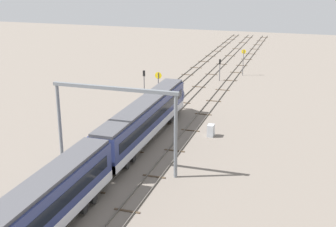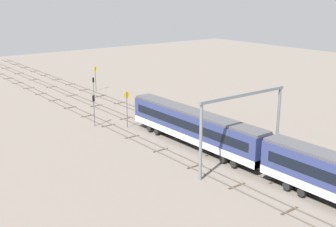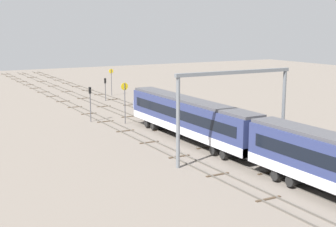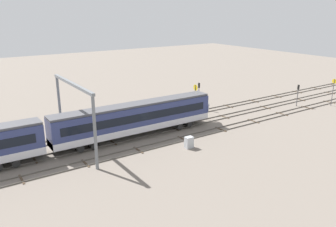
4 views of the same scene
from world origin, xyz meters
The scene contains 10 objects.
ground_plane centered at (0.00, 0.00, 0.00)m, with size 200.91×200.91×0.00m, color slate.
track_near_foreground centered at (0.00, -4.40, 0.07)m, with size 184.91×2.40×0.16m.
track_with_train centered at (0.00, 0.00, 0.07)m, with size 184.91×2.40×0.16m.
track_middle centered at (0.00, 4.40, 0.07)m, with size 184.91×2.40×0.16m.
overhead_gantry centered at (-10.04, -0.03, 6.33)m, with size 0.40×13.48×8.91m.
speed_sign_near_foreground centered at (37.01, -6.01, 3.29)m, with size 0.14×0.87×5.13m.
speed_sign_mid_trackside centered at (11.11, 2.53, 3.73)m, with size 0.14×1.01×5.65m.
signal_light_trackside_approach centered at (14.81, 6.15, 3.17)m, with size 0.31×0.32×4.87m.
signal_light_trackside_departure centered at (31.38, -2.55, 2.69)m, with size 0.31×0.32×4.07m.
relay_cabinet centered at (2.39, -7.34, 0.76)m, with size 1.07×0.79×1.52m.
Camera 2 is at (-42.97, 35.98, 19.94)m, focal length 46.39 mm.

